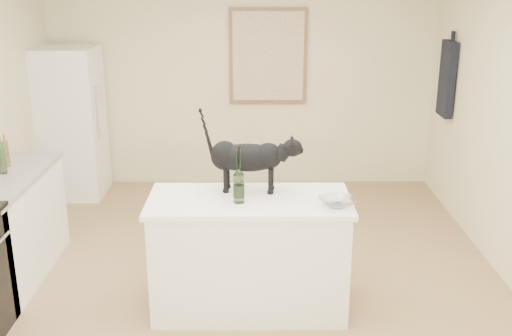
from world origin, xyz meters
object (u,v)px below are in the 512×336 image
Objects in this scene: black_cat at (247,161)px; wine_bottle at (239,178)px; fridge at (71,123)px; glass_bowl at (337,202)px.

black_cat reaches higher than wine_bottle.
fridge is 2.52× the size of black_cat.
fridge reaches higher than wine_bottle.
fridge is 6.78× the size of glass_bowl.
wine_bottle is at bearing -98.06° from black_cat.
wine_bottle reaches higher than glass_bowl.
fridge reaches higher than black_cat.
glass_bowl is (0.65, -0.32, -0.21)m from black_cat.
glass_bowl is at bearing -45.22° from fridge.
black_cat is at bearing 76.72° from wine_bottle.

